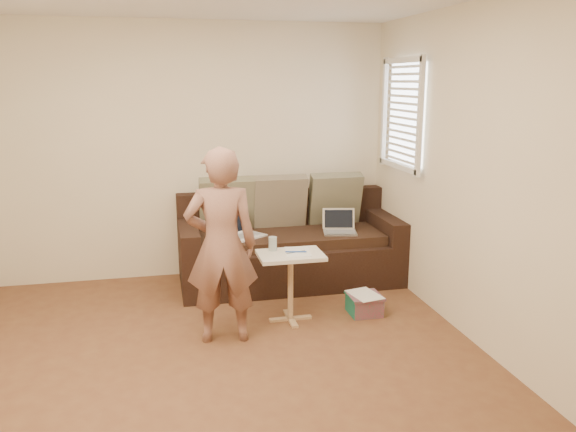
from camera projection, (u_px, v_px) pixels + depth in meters
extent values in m
plane|color=brown|center=(221.00, 373.00, 4.08)|extent=(4.50, 4.50, 0.00)
plane|color=beige|center=(194.00, 152.00, 5.92)|extent=(4.00, 0.00, 4.00)
plane|color=beige|center=(296.00, 339.00, 1.65)|extent=(4.00, 0.00, 4.00)
plane|color=beige|center=(491.00, 181.00, 4.21)|extent=(0.00, 4.50, 4.50)
imported|color=brown|center=(221.00, 246.00, 4.46)|extent=(0.59, 0.42, 1.55)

